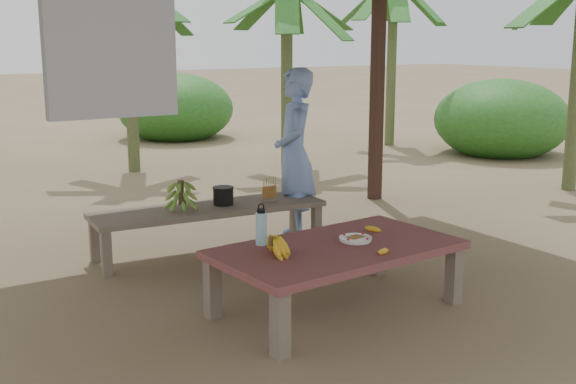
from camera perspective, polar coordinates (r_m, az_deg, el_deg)
ground at (r=5.89m, az=-0.43°, el=-7.76°), size 80.00×80.00×0.00m
work_table at (r=5.35m, az=3.88°, el=-4.91°), size 1.87×1.13×0.50m
bench at (r=6.82m, az=-6.25°, el=-1.61°), size 2.24×0.78×0.45m
ripe_banana_bunch at (r=5.05m, az=-1.35°, el=-4.25°), size 0.29×0.26×0.16m
plate at (r=5.45m, az=5.35°, el=-3.71°), size 0.25×0.25×0.04m
loose_banana_front at (r=5.15m, az=7.54°, el=-4.66°), size 0.16×0.12×0.04m
loose_banana_side at (r=5.74m, az=6.72°, el=-2.92°), size 0.12×0.13×0.04m
water_flask at (r=5.32m, az=-2.13°, el=-2.81°), size 0.08×0.08×0.31m
green_banana_stalk at (r=6.68m, az=-8.45°, el=-0.18°), size 0.28×0.28×0.29m
cooking_pot at (r=6.86m, az=-5.13°, el=-0.33°), size 0.19×0.19×0.16m
skewer_rack at (r=6.97m, az=-1.48°, el=0.23°), size 0.19×0.09×0.24m
woman at (r=7.24m, az=0.52°, el=3.00°), size 0.64×0.74×1.72m
banana_plant_ne at (r=11.24m, az=-0.10°, el=14.73°), size 1.80×1.80×3.01m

